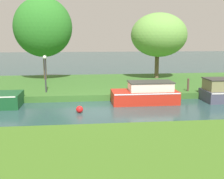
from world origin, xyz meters
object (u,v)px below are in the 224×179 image
object	(u,v)px
red_barge	(146,94)
channel_buoy	(80,109)
lamp_post	(45,69)
mooring_post_near	(188,85)
willow_tree_left	(43,27)
willow_tree_centre	(159,35)

from	to	relation	value
red_barge	channel_buoy	xyz separation A→B (m)	(-4.12, -1.88, -0.39)
channel_buoy	lamp_post	bearing A→B (deg)	119.23
red_barge	lamp_post	distance (m)	6.85
lamp_post	mooring_post_near	world-z (taller)	lamp_post
red_barge	lamp_post	size ratio (longest dim) A/B	1.64
willow_tree_left	mooring_post_near	world-z (taller)	willow_tree_left
mooring_post_near	channel_buoy	bearing A→B (deg)	-155.65
red_barge	channel_buoy	bearing A→B (deg)	-155.52
willow_tree_left	mooring_post_near	bearing A→B (deg)	-31.58
red_barge	mooring_post_near	distance (m)	3.61
mooring_post_near	channel_buoy	size ratio (longest dim) A/B	2.28
willow_tree_left	willow_tree_centre	xyz separation A→B (m)	(9.86, -0.48, -0.64)
lamp_post	channel_buoy	xyz separation A→B (m)	(2.24, -4.00, -1.80)
lamp_post	channel_buoy	distance (m)	4.92
willow_tree_left	willow_tree_centre	size ratio (longest dim) A/B	1.22
red_barge	willow_tree_left	distance (m)	11.41
willow_tree_left	lamp_post	world-z (taller)	willow_tree_left
willow_tree_left	lamp_post	xyz separation A→B (m)	(0.74, -5.73, -2.86)
willow_tree_left	lamp_post	distance (m)	6.44
willow_tree_left	willow_tree_centre	world-z (taller)	willow_tree_left
willow_tree_left	willow_tree_centre	distance (m)	9.90
lamp_post	mooring_post_near	bearing A→B (deg)	-3.85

